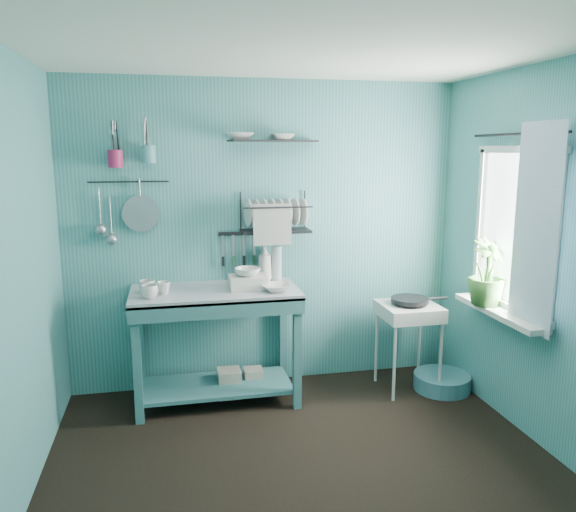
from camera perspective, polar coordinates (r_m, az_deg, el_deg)
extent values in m
plane|color=black|center=(3.66, 2.17, -21.42)|extent=(3.20, 3.20, 0.00)
plane|color=silver|center=(3.15, 2.51, 20.86)|extent=(3.20, 3.20, 0.00)
plane|color=teal|center=(4.62, -2.30, 2.06)|extent=(3.20, 0.00, 3.20)
plane|color=teal|center=(1.83, 14.36, -12.07)|extent=(3.20, 0.00, 3.20)
plane|color=teal|center=(3.19, -26.81, -3.07)|extent=(0.00, 3.00, 3.00)
plane|color=teal|center=(3.89, 25.83, -0.67)|extent=(0.00, 3.00, 3.00)
cube|color=#33696C|center=(4.45, -7.29, -9.01)|extent=(1.36, 0.86, 0.90)
imported|color=silver|center=(4.14, -13.90, -3.55)|extent=(0.12, 0.12, 0.10)
imported|color=silver|center=(4.24, -12.51, -3.19)|extent=(0.14, 0.14, 0.09)
imported|color=silver|center=(4.30, -14.11, -3.04)|extent=(0.17, 0.17, 0.10)
cube|color=beige|center=(4.31, -4.11, -2.67)|extent=(0.28, 0.22, 0.10)
imported|color=silver|center=(4.30, -4.13, -1.62)|extent=(0.20, 0.19, 0.06)
imported|color=beige|center=(4.53, -2.39, -0.71)|extent=(0.12, 0.12, 0.30)
cylinder|color=#A3AFB6|center=(4.57, -1.19, -0.73)|extent=(0.09, 0.09, 0.28)
imported|color=silver|center=(4.23, -1.17, -3.25)|extent=(0.22, 0.22, 0.05)
cube|color=beige|center=(4.75, 12.06, -9.02)|extent=(0.49, 0.49, 0.72)
cylinder|color=black|center=(4.63, 12.25, -4.38)|extent=(0.30, 0.30, 0.03)
cube|color=black|center=(4.55, -5.07, 2.28)|extent=(0.32, 0.04, 0.03)
cube|color=black|center=(4.47, -1.28, 4.46)|extent=(0.57, 0.29, 0.32)
cube|color=black|center=(4.48, -1.51, 11.61)|extent=(0.72, 0.30, 0.01)
imported|color=silver|center=(4.43, -4.94, 11.60)|extent=(0.23, 0.23, 0.05)
imported|color=silver|center=(4.49, -0.54, 12.45)|extent=(0.21, 0.21, 0.05)
cylinder|color=#A11D49|center=(4.44, -17.14, 9.42)|extent=(0.11, 0.11, 0.13)
cylinder|color=teal|center=(4.42, -14.00, 10.00)|extent=(0.11, 0.11, 0.13)
cylinder|color=#92949A|center=(4.48, -14.74, 4.20)|extent=(0.28, 0.03, 0.28)
cylinder|color=#92949A|center=(4.51, -18.59, 4.75)|extent=(0.01, 0.01, 0.30)
cylinder|color=#92949A|center=(4.51, -17.58, 3.81)|extent=(0.01, 0.01, 0.30)
cylinder|color=black|center=(4.48, -15.89, 7.26)|extent=(0.60, 0.01, 0.01)
plane|color=white|center=(4.21, 22.11, 2.49)|extent=(0.00, 1.10, 1.10)
cube|color=beige|center=(4.28, 20.61, -5.35)|extent=(0.16, 0.95, 0.04)
plane|color=silver|center=(3.93, 23.81, 2.56)|extent=(0.00, 1.35, 1.35)
cylinder|color=black|center=(4.15, 22.23, 11.39)|extent=(0.02, 1.05, 0.02)
imported|color=#3A712D|center=(4.31, 19.59, -1.58)|extent=(0.35, 0.35, 0.49)
cube|color=gray|center=(4.63, -5.98, -12.70)|extent=(0.18, 0.18, 0.22)
cube|color=gray|center=(4.68, -3.53, -12.51)|extent=(0.15, 0.15, 0.20)
cylinder|color=teal|center=(4.91, 15.35, -12.22)|extent=(0.46, 0.46, 0.13)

